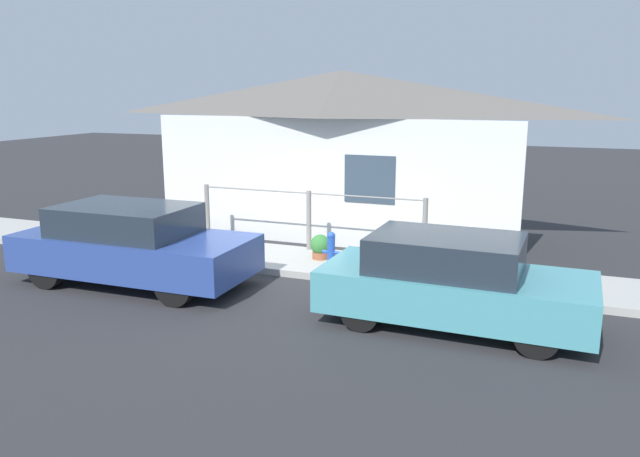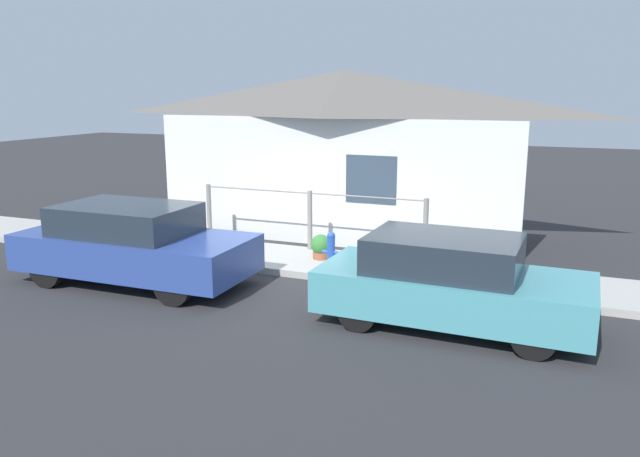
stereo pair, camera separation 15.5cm
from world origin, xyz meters
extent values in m
plane|color=#2D2D30|center=(0.00, 0.00, 0.00)|extent=(60.00, 60.00, 0.00)
cube|color=#B2AFA8|center=(0.00, 0.87, 0.06)|extent=(24.00, 1.75, 0.13)
cube|color=white|center=(0.00, 2.53, 1.39)|extent=(8.21, 0.12, 2.78)
cube|color=#384756|center=(1.03, 2.46, 1.53)|extent=(1.10, 0.04, 1.00)
pyramid|color=#605B56|center=(0.00, 3.57, 3.28)|extent=(8.61, 2.20, 1.00)
cylinder|color=gray|center=(-2.40, 1.60, 0.74)|extent=(0.10, 0.10, 1.23)
cylinder|color=gray|center=(0.00, 1.60, 0.74)|extent=(0.10, 0.10, 1.23)
cylinder|color=gray|center=(2.40, 1.60, 0.74)|extent=(0.10, 0.10, 1.23)
cylinder|color=gray|center=(0.00, 1.60, 1.31)|extent=(4.80, 0.03, 0.03)
cube|color=#2D4793|center=(-2.12, -1.29, 0.57)|extent=(4.20, 1.82, 0.64)
cube|color=#232D38|center=(-2.29, -1.29, 1.14)|extent=(2.31, 1.59, 0.51)
cylinder|color=black|center=(-0.84, -0.50, 0.33)|extent=(0.67, 0.21, 0.67)
cylinder|color=black|center=(-0.82, -2.04, 0.33)|extent=(0.67, 0.21, 0.67)
cylinder|color=black|center=(-3.43, -0.53, 0.33)|extent=(0.67, 0.21, 0.67)
cylinder|color=black|center=(-3.41, -2.07, 0.33)|extent=(0.67, 0.21, 0.67)
cube|color=teal|center=(3.45, -1.29, 0.51)|extent=(3.88, 1.75, 0.61)
cube|color=#232D38|center=(3.30, -1.28, 1.07)|extent=(2.15, 1.50, 0.51)
cylinder|color=black|center=(4.66, -0.61, 0.28)|extent=(0.57, 0.21, 0.57)
cylinder|color=black|center=(4.63, -2.02, 0.28)|extent=(0.57, 0.21, 0.57)
cylinder|color=black|center=(2.28, -0.55, 0.28)|extent=(0.57, 0.21, 0.57)
cylinder|color=black|center=(2.24, -1.96, 0.28)|extent=(0.57, 0.21, 0.57)
cylinder|color=blue|center=(0.96, 0.31, 0.44)|extent=(0.14, 0.14, 0.62)
sphere|color=blue|center=(0.96, 0.31, 0.78)|extent=(0.15, 0.15, 0.15)
cylinder|color=blue|center=(0.86, 0.31, 0.47)|extent=(0.13, 0.06, 0.06)
cylinder|color=blue|center=(1.06, 0.31, 0.47)|extent=(0.13, 0.06, 0.06)
cylinder|color=#9E5638|center=(0.48, 0.99, 0.20)|extent=(0.31, 0.31, 0.14)
sphere|color=#387F38|center=(0.48, 0.99, 0.42)|extent=(0.39, 0.39, 0.39)
camera|label=1|loc=(4.73, -10.00, 3.38)|focal=35.00mm
camera|label=2|loc=(4.87, -9.94, 3.38)|focal=35.00mm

